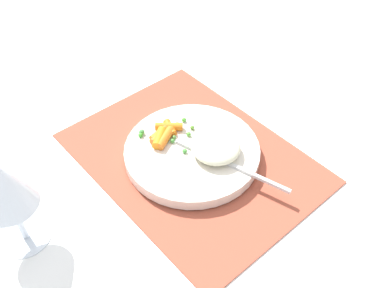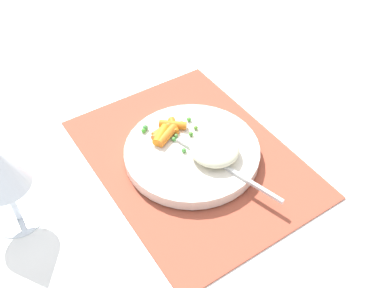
{
  "view_description": "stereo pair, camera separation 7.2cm",
  "coord_description": "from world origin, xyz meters",
  "px_view_note": "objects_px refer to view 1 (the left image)",
  "views": [
    {
      "loc": [
        -0.4,
        0.35,
        0.57
      ],
      "look_at": [
        0.0,
        0.0,
        0.04
      ],
      "focal_mm": 41.74,
      "sensor_mm": 36.0,
      "label": 1
    },
    {
      "loc": [
        -0.45,
        0.3,
        0.57
      ],
      "look_at": [
        0.0,
        0.0,
        0.04
      ],
      "focal_mm": 41.74,
      "sensor_mm": 36.0,
      "label": 2
    }
  ],
  "objects_px": {
    "rice_mound": "(215,147)",
    "wine_glass": "(3,187)",
    "plate": "(192,152)",
    "carrot_portion": "(164,133)",
    "fork": "(219,159)"
  },
  "relations": [
    {
      "from": "plate",
      "to": "wine_glass",
      "type": "relative_size",
      "value": 1.4
    },
    {
      "from": "plate",
      "to": "rice_mound",
      "type": "xyz_separation_m",
      "value": [
        -0.03,
        -0.02,
        0.02
      ]
    },
    {
      "from": "plate",
      "to": "carrot_portion",
      "type": "distance_m",
      "value": 0.06
    },
    {
      "from": "carrot_portion",
      "to": "plate",
      "type": "bearing_deg",
      "value": -161.46
    },
    {
      "from": "plate",
      "to": "rice_mound",
      "type": "relative_size",
      "value": 2.74
    },
    {
      "from": "plate",
      "to": "fork",
      "type": "bearing_deg",
      "value": -163.99
    },
    {
      "from": "wine_glass",
      "to": "fork",
      "type": "bearing_deg",
      "value": -106.98
    },
    {
      "from": "carrot_portion",
      "to": "fork",
      "type": "relative_size",
      "value": 0.36
    },
    {
      "from": "fork",
      "to": "wine_glass",
      "type": "relative_size",
      "value": 1.24
    },
    {
      "from": "carrot_portion",
      "to": "wine_glass",
      "type": "distance_m",
      "value": 0.29
    },
    {
      "from": "plate",
      "to": "wine_glass",
      "type": "xyz_separation_m",
      "value": [
        0.04,
        0.3,
        0.1
      ]
    },
    {
      "from": "plate",
      "to": "wine_glass",
      "type": "bearing_deg",
      "value": 81.81
    },
    {
      "from": "plate",
      "to": "rice_mound",
      "type": "height_order",
      "value": "rice_mound"
    },
    {
      "from": "plate",
      "to": "carrot_portion",
      "type": "xyz_separation_m",
      "value": [
        0.05,
        0.02,
        0.02
      ]
    },
    {
      "from": "rice_mound",
      "to": "wine_glass",
      "type": "relative_size",
      "value": 0.51
    }
  ]
}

